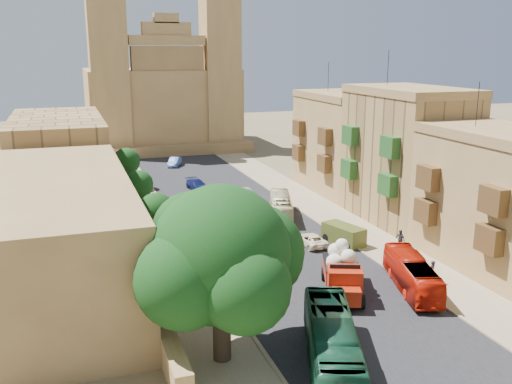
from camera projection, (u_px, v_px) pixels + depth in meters
ground at (402, 365)px, 32.35m from camera, size 260.00×260.00×0.00m
road_surface at (244, 220)px, 59.92m from camera, size 14.00×140.00×0.01m
sidewalk_east at (326, 212)px, 62.87m from camera, size 5.00×140.00×0.01m
sidewalk_west at (153, 229)px, 56.97m from camera, size 5.00×140.00×0.01m
kerb_east at (305, 214)px, 62.08m from camera, size 0.25×140.00×0.12m
kerb_west at (178, 226)px, 57.73m from camera, size 0.25×140.00×0.12m
townhouse_b at (502, 199)px, 46.04m from camera, size 9.00×14.00×14.90m
townhouse_c at (406, 155)px, 58.60m from camera, size 9.00×14.00×17.40m
townhouse_d at (343, 142)px, 71.65m from camera, size 9.00×14.00×15.90m
west_wall at (135, 257)px, 46.63m from camera, size 1.00×40.00×1.80m
west_building_low at (61, 233)px, 42.28m from camera, size 10.00×28.00×8.40m
west_building_mid at (59, 160)px, 65.98m from camera, size 10.00×22.00×10.00m
church at (162, 95)px, 102.28m from camera, size 28.00×22.50×36.30m
ficus_tree at (222, 259)px, 31.62m from camera, size 10.35×9.52×10.35m
street_tree_a at (184, 258)px, 39.44m from camera, size 3.32×3.32×5.11m
street_tree_b at (156, 212)px, 50.46m from camera, size 3.37×3.37×5.18m
street_tree_c at (139, 185)px, 61.54m from camera, size 3.14×3.14×4.82m
street_tree_d at (126, 162)px, 72.49m from camera, size 3.47×3.47×5.34m
red_truck at (342, 272)px, 41.52m from camera, size 4.66×7.02×3.89m
olive_pickup at (343, 235)px, 52.54m from camera, size 2.93×4.52×1.73m
bus_green_north at (332, 345)px, 31.66m from camera, size 6.13×11.00×3.01m
bus_red_east at (412, 274)px, 42.34m from camera, size 4.52×9.08×2.47m
bus_cream_east at (281, 207)px, 60.46m from camera, size 4.63×8.90×2.42m
car_blue_a at (274, 260)px, 46.64m from camera, size 2.58×4.40×1.40m
car_white_a at (199, 212)px, 60.91m from camera, size 1.22×3.47×1.14m
car_cream at (311, 240)px, 52.03m from camera, size 1.93×4.03×1.11m
car_dkblue at (197, 185)px, 72.72m from camera, size 2.50×4.69×1.29m
car_white_b at (246, 191)px, 69.86m from camera, size 1.56×3.41×1.13m
car_blue_b at (174, 162)px, 87.57m from camera, size 2.91×4.26×1.33m
pedestrian_a at (432, 272)px, 43.53m from camera, size 0.78×0.63×1.84m
pedestrian_c at (400, 239)px, 51.00m from camera, size 0.67×1.14×1.83m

